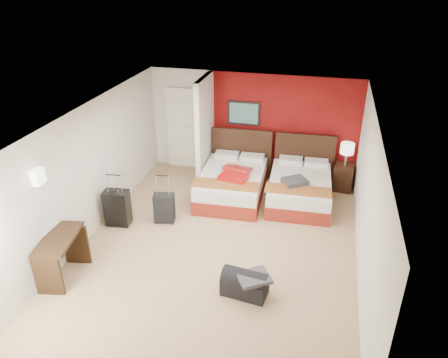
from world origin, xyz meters
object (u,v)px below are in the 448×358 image
(bed_left, at_px, (232,185))
(red_suitcase_open, at_px, (235,173))
(table_lamp, at_px, (346,155))
(suitcase_navy, at_px, (116,215))
(duffel_bag, at_px, (245,285))
(nightstand, at_px, (343,177))
(suitcase_black, at_px, (118,209))
(bed_right, at_px, (299,190))
(desk, at_px, (63,258))
(suitcase_charcoal, at_px, (164,209))

(bed_left, height_order, red_suitcase_open, red_suitcase_open)
(bed_left, distance_m, table_lamp, 2.67)
(suitcase_navy, xyz_separation_m, duffel_bag, (2.92, -1.37, -0.05))
(nightstand, bearing_deg, suitcase_black, -142.46)
(bed_right, height_order, suitcase_navy, bed_right)
(suitcase_black, distance_m, desk, 1.73)
(table_lamp, height_order, suitcase_charcoal, table_lamp)
(suitcase_charcoal, bearing_deg, nightstand, 22.94)
(nightstand, bearing_deg, bed_right, -132.09)
(table_lamp, bearing_deg, suitcase_charcoal, -146.61)
(suitcase_black, relative_size, suitcase_charcoal, 1.21)
(bed_right, relative_size, suitcase_navy, 4.13)
(bed_right, xyz_separation_m, desk, (-3.57, -3.53, 0.12))
(bed_right, distance_m, red_suitcase_open, 1.46)
(suitcase_black, bearing_deg, nightstand, 25.31)
(red_suitcase_open, bearing_deg, bed_right, 19.41)
(nightstand, distance_m, suitcase_navy, 5.15)
(table_lamp, distance_m, suitcase_charcoal, 4.24)
(bed_left, relative_size, red_suitcase_open, 2.43)
(bed_right, height_order, suitcase_black, suitcase_black)
(bed_left, height_order, desk, desk)
(bed_right, bearing_deg, nightstand, 38.74)
(duffel_bag, bearing_deg, suitcase_navy, 162.22)
(bed_left, relative_size, suitcase_black, 2.73)
(suitcase_charcoal, relative_size, duffel_bag, 0.83)
(table_lamp, height_order, duffel_bag, table_lamp)
(red_suitcase_open, height_order, table_lamp, table_lamp)
(suitcase_charcoal, bearing_deg, desk, -126.56)
(table_lamp, relative_size, suitcase_charcoal, 0.90)
(suitcase_charcoal, distance_m, duffel_bag, 2.63)
(bed_left, xyz_separation_m, desk, (-2.08, -3.39, 0.11))
(bed_right, xyz_separation_m, nightstand, (0.93, 0.82, 0.02))
(red_suitcase_open, distance_m, desk, 3.95)
(bed_right, bearing_deg, bed_left, -177.27)
(duffel_bag, relative_size, desk, 0.73)
(nightstand, height_order, table_lamp, table_lamp)
(bed_right, bearing_deg, duffel_bag, -102.81)
(suitcase_black, bearing_deg, bed_left, 34.83)
(table_lamp, xyz_separation_m, suitcase_navy, (-4.42, -2.64, -0.65))
(bed_left, distance_m, suitcase_black, 2.57)
(suitcase_navy, bearing_deg, bed_right, 16.42)
(suitcase_black, xyz_separation_m, suitcase_charcoal, (0.87, 0.31, -0.06))
(nightstand, bearing_deg, suitcase_charcoal, -140.04)
(red_suitcase_open, relative_size, table_lamp, 1.51)
(red_suitcase_open, xyz_separation_m, desk, (-2.18, -3.29, -0.23))
(nightstand, height_order, desk, desk)
(bed_left, bearing_deg, suitcase_black, -142.05)
(red_suitcase_open, height_order, suitcase_black, suitcase_black)
(table_lamp, bearing_deg, bed_left, -158.42)
(suitcase_black, bearing_deg, desk, -99.90)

